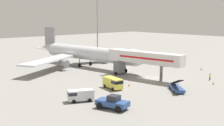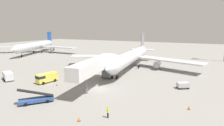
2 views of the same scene
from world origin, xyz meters
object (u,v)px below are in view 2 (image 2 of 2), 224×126
at_px(baggage_cart_outer_right, 183,85).
at_px(safety_cone_charlie, 189,107).
at_px(airplane_background, 37,46).
at_px(safety_cone_bravo, 79,119).
at_px(ground_crew_worker_foreground, 108,112).
at_px(belt_loader_truck, 36,99).
at_px(jet_bridge, 97,65).
at_px(service_van_outer_left, 46,77).
at_px(service_van_far_left, 8,76).
at_px(safety_cone_alpha, 57,84).
at_px(airplane_at_gate, 132,56).

xyz_separation_m(baggage_cart_outer_right, safety_cone_charlie, (2.18, -11.11, -0.45)).
xyz_separation_m(safety_cone_charlie, airplane_background, (-81.10, 39.47, 3.71)).
bearing_deg(safety_cone_bravo, ground_crew_worker_foreground, 40.00).
bearing_deg(safety_cone_charlie, ground_crew_worker_foreground, -140.68).
xyz_separation_m(belt_loader_truck, airplane_background, (-55.98, 49.09, 3.31)).
relative_size(baggage_cart_outer_right, safety_cone_charlie, 4.21).
height_order(jet_bridge, service_van_outer_left, jet_bridge).
relative_size(service_van_far_left, safety_cone_alpha, 8.05).
relative_size(belt_loader_truck, ground_crew_worker_foreground, 3.26).
distance_m(airplane_at_gate, airplane_background, 62.13).
xyz_separation_m(airplane_at_gate, jet_bridge, (-0.27, -22.26, 0.84)).
height_order(jet_bridge, safety_cone_alpha, jet_bridge).
distance_m(jet_bridge, baggage_cart_outer_right, 20.12).
height_order(service_van_far_left, ground_crew_worker_foreground, service_van_far_left).
bearing_deg(baggage_cart_outer_right, belt_loader_truck, -137.91).
distance_m(jet_bridge, ground_crew_worker_foreground, 16.78).
distance_m(service_van_outer_left, safety_cone_charlie, 33.29).
bearing_deg(airplane_background, airplane_at_gate, -12.11).
height_order(service_van_far_left, safety_cone_bravo, service_van_far_left).
bearing_deg(safety_cone_charlie, airplane_at_gate, 127.58).
distance_m(ground_crew_worker_foreground, safety_cone_bravo, 4.39).
height_order(service_van_far_left, airplane_background, airplane_background).
relative_size(jet_bridge, service_van_outer_left, 3.63).
bearing_deg(airplane_at_gate, baggage_cart_outer_right, -40.17).
height_order(jet_bridge, belt_loader_truck, jet_bridge).
bearing_deg(airplane_at_gate, safety_cone_bravo, -80.63).
bearing_deg(jet_bridge, baggage_cart_outer_right, 20.59).
distance_m(ground_crew_worker_foreground, airplane_background, 85.38).
xyz_separation_m(airplane_at_gate, safety_cone_alpha, (-8.85, -26.55, -3.74)).
bearing_deg(jet_bridge, belt_loader_truck, -108.08).
bearing_deg(ground_crew_worker_foreground, service_van_far_left, 169.05).
bearing_deg(service_van_outer_left, ground_crew_worker_foreground, -22.56).
distance_m(ground_crew_worker_foreground, safety_cone_charlie, 13.90).
height_order(airplane_at_gate, airplane_background, airplane_at_gate).
bearing_deg(belt_loader_truck, jet_bridge, 71.92).
xyz_separation_m(service_van_outer_left, safety_cone_bravo, (19.20, -12.16, -1.01)).
xyz_separation_m(jet_bridge, service_van_outer_left, (-12.65, -3.61, -3.57)).
xyz_separation_m(baggage_cart_outer_right, safety_cone_alpha, (-27.02, -11.22, -0.49)).
relative_size(belt_loader_truck, service_van_far_left, 1.18).
height_order(service_van_outer_left, baggage_cart_outer_right, service_van_outer_left).
xyz_separation_m(jet_bridge, service_van_far_left, (-23.41, -6.53, -3.69)).
bearing_deg(service_van_far_left, belt_loader_truck, -21.01).
bearing_deg(service_van_far_left, airplane_background, 131.55).
bearing_deg(baggage_cart_outer_right, airplane_background, 160.23).
xyz_separation_m(service_van_outer_left, airplane_background, (-47.83, 38.91, 2.73)).
height_order(jet_bridge, airplane_background, airplane_background).
height_order(belt_loader_truck, airplane_background, airplane_background).
bearing_deg(jet_bridge, service_van_far_left, -164.41).
distance_m(belt_loader_truck, baggage_cart_outer_right, 30.92).
distance_m(jet_bridge, safety_cone_bravo, 17.68).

